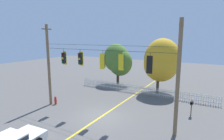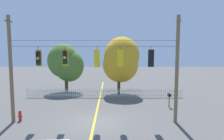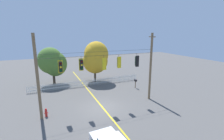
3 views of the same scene
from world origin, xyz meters
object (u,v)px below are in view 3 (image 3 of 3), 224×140
object	(u,v)px
traffic_signal_eastbound_side	(104,64)
fire_hydrant	(46,113)
traffic_signal_westbound_side	(137,61)
autumn_maple_near_fence	(53,62)
autumn_maple_mid	(95,58)
traffic_signal_northbound_primary	(81,65)
traffic_signal_northbound_secondary	(119,62)
roadside_mailbox	(135,81)
traffic_signal_southbound_primary	(61,67)

from	to	relation	value
traffic_signal_eastbound_side	fire_hydrant	bearing A→B (deg)	177.62
traffic_signal_westbound_side	autumn_maple_near_fence	distance (m)	13.75
traffic_signal_westbound_side	fire_hydrant	bearing A→B (deg)	178.57
autumn_maple_mid	traffic_signal_northbound_primary	bearing A→B (deg)	-114.55
traffic_signal_northbound_secondary	fire_hydrant	distance (m)	8.79
traffic_signal_westbound_side	roadside_mailbox	distance (m)	6.08
traffic_signal_northbound_primary	traffic_signal_eastbound_side	size ratio (longest dim) A/B	0.94
traffic_signal_eastbound_side	roadside_mailbox	xyz separation A→B (m)	(6.37, 4.11, -3.74)
fire_hydrant	roadside_mailbox	bearing A→B (deg)	17.50
traffic_signal_eastbound_side	roadside_mailbox	bearing A→B (deg)	32.84
traffic_signal_southbound_primary	autumn_maple_near_fence	world-z (taller)	autumn_maple_near_fence
traffic_signal_southbound_primary	autumn_maple_near_fence	size ratio (longest dim) A/B	0.25
traffic_signal_westbound_side	autumn_maple_mid	xyz separation A→B (m)	(-1.89, 9.53, -0.88)
traffic_signal_northbound_primary	traffic_signal_northbound_secondary	distance (m)	4.01
traffic_signal_southbound_primary	traffic_signal_eastbound_side	size ratio (longest dim) A/B	0.98
fire_hydrant	autumn_maple_near_fence	bearing A→B (deg)	82.13
traffic_signal_westbound_side	autumn_maple_near_fence	xyz separation A→B (m)	(-8.34, 10.85, -1.33)
autumn_maple_mid	roadside_mailbox	xyz separation A→B (m)	(4.35, -5.42, -2.87)
autumn_maple_mid	roadside_mailbox	bearing A→B (deg)	-51.24
traffic_signal_southbound_primary	autumn_maple_mid	xyz separation A→B (m)	(6.29, 9.51, -0.88)
traffic_signal_northbound_secondary	autumn_maple_mid	bearing A→B (deg)	88.02
traffic_signal_southbound_primary	traffic_signal_northbound_secondary	xyz separation A→B (m)	(5.97, -0.02, 0.03)
traffic_signal_northbound_secondary	autumn_maple_mid	distance (m)	9.58
traffic_signal_eastbound_side	autumn_maple_mid	distance (m)	9.78
traffic_signal_northbound_secondary	roadside_mailbox	bearing A→B (deg)	41.29
traffic_signal_eastbound_side	traffic_signal_southbound_primary	bearing A→B (deg)	179.73
traffic_signal_southbound_primary	traffic_signal_northbound_secondary	bearing A→B (deg)	-0.19
traffic_signal_northbound_secondary	autumn_maple_near_fence	xyz separation A→B (m)	(-6.12, 10.85, -1.35)
traffic_signal_westbound_side	fire_hydrant	distance (m)	10.75
traffic_signal_northbound_primary	autumn_maple_near_fence	bearing A→B (deg)	100.98
autumn_maple_near_fence	autumn_maple_mid	bearing A→B (deg)	-11.57
autumn_maple_near_fence	autumn_maple_mid	xyz separation A→B (m)	(6.44, -1.32, 0.44)
autumn_maple_near_fence	fire_hydrant	xyz separation A→B (m)	(-1.47, -10.60, -3.08)
traffic_signal_northbound_secondary	fire_hydrant	size ratio (longest dim) A/B	1.73
traffic_signal_northbound_primary	traffic_signal_westbound_side	world-z (taller)	same
traffic_signal_northbound_primary	roadside_mailbox	xyz separation A→B (m)	(8.69, 4.09, -3.80)
autumn_maple_near_fence	roadside_mailbox	xyz separation A→B (m)	(10.80, -6.74, -2.42)
traffic_signal_southbound_primary	autumn_maple_near_fence	bearing A→B (deg)	90.80
traffic_signal_northbound_primary	roadside_mailbox	world-z (taller)	traffic_signal_northbound_primary
traffic_signal_southbound_primary	traffic_signal_northbound_primary	xyz separation A→B (m)	(1.95, -0.00, 0.05)
traffic_signal_northbound_primary	traffic_signal_northbound_secondary	world-z (taller)	same
traffic_signal_northbound_secondary	roadside_mailbox	distance (m)	7.28
traffic_signal_southbound_primary	traffic_signal_westbound_side	xyz separation A→B (m)	(8.19, -0.02, -0.00)
autumn_maple_near_fence	autumn_maple_mid	distance (m)	6.59
fire_hydrant	roadside_mailbox	xyz separation A→B (m)	(12.26, 3.87, 0.66)
roadside_mailbox	traffic_signal_northbound_secondary	bearing A→B (deg)	-138.71
traffic_signal_northbound_secondary	roadside_mailbox	size ratio (longest dim) A/B	1.10
traffic_signal_southbound_primary	traffic_signal_northbound_primary	bearing A→B (deg)	-0.00
autumn_maple_mid	traffic_signal_southbound_primary	bearing A→B (deg)	-123.50
traffic_signal_northbound_secondary	roadside_mailbox	world-z (taller)	traffic_signal_northbound_secondary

